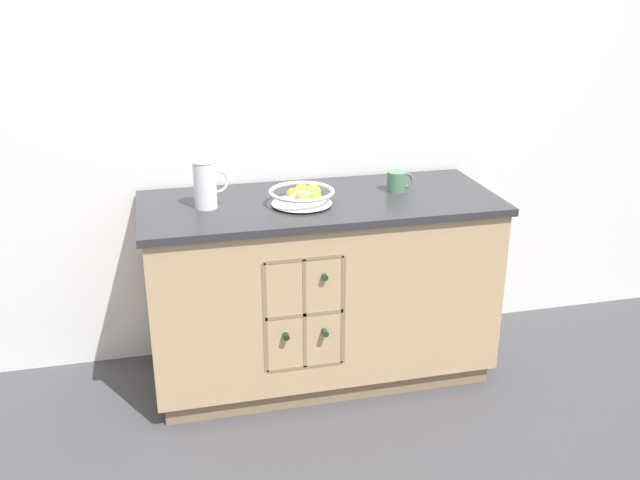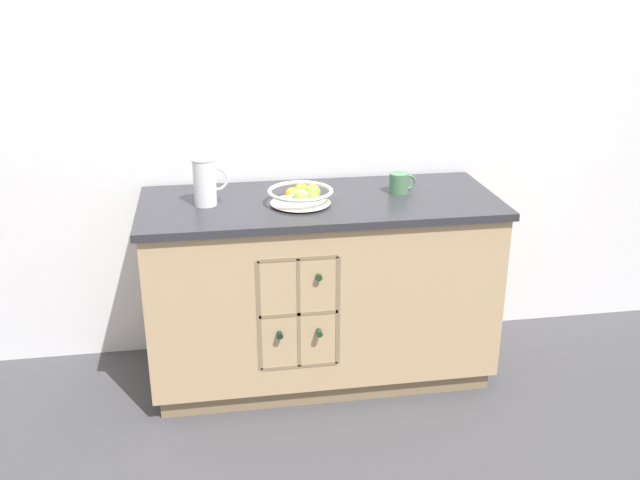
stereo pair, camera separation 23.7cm
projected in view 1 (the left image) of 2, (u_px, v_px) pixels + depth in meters
The scene contains 6 objects.
ground_plane at pixel (320, 370), 3.63m from camera, with size 14.00×14.00×0.00m, color #424247.
back_wall at pixel (301, 106), 3.52m from camera, with size 4.40×0.06×2.55m, color white.
kitchen_island at pixel (320, 288), 3.46m from camera, with size 1.66×0.70×0.91m.
fruit_bowl at pixel (302, 195), 3.21m from camera, with size 0.30×0.30×0.09m.
white_pitcher at pixel (206, 183), 3.15m from camera, with size 0.16×0.11×0.22m.
ceramic_mug at pixel (397, 181), 3.41m from camera, with size 0.13×0.09×0.10m.
Camera 1 is at (-0.74, -3.05, 1.93)m, focal length 40.00 mm.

